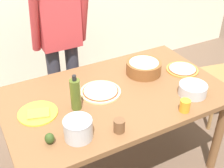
{
  "coord_description": "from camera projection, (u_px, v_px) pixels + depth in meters",
  "views": [
    {
      "loc": [
        -0.85,
        -1.52,
        1.97
      ],
      "look_at": [
        0.0,
        0.05,
        0.81
      ],
      "focal_mm": 46.96,
      "sensor_mm": 36.0,
      "label": 1
    }
  ],
  "objects": [
    {
      "name": "cup_orange",
      "position": [
        185.0,
        106.0,
        1.92
      ],
      "size": [
        0.07,
        0.07,
        0.08
      ],
      "primitive_type": "cylinder",
      "color": "orange",
      "rests_on": "dining_table"
    },
    {
      "name": "cup_small_brown",
      "position": [
        119.0,
        126.0,
        1.76
      ],
      "size": [
        0.07,
        0.07,
        0.08
      ],
      "primitive_type": "cylinder",
      "color": "brown",
      "rests_on": "dining_table"
    },
    {
      "name": "avocado",
      "position": [
        50.0,
        138.0,
        1.67
      ],
      "size": [
        0.06,
        0.06,
        0.07
      ],
      "primitive_type": "ellipsoid",
      "color": "#2D4219",
      "rests_on": "dining_table"
    },
    {
      "name": "steel_pot",
      "position": [
        78.0,
        129.0,
        1.7
      ],
      "size": [
        0.17,
        0.17,
        0.13
      ],
      "color": "#B7B7BC",
      "rests_on": "dining_table"
    },
    {
      "name": "popcorn_bowl",
      "position": [
        144.0,
        66.0,
        2.32
      ],
      "size": [
        0.28,
        0.28,
        0.11
      ],
      "color": "brown",
      "rests_on": "dining_table"
    },
    {
      "name": "pizza_cooked_on_tray",
      "position": [
        182.0,
        69.0,
        2.39
      ],
      "size": [
        0.26,
        0.26,
        0.02
      ],
      "color": "#C67A33",
      "rests_on": "dining_table"
    },
    {
      "name": "dining_table",
      "position": [
        115.0,
        103.0,
        2.17
      ],
      "size": [
        1.6,
        0.96,
        0.76
      ],
      "color": "brown",
      "rests_on": "ground"
    },
    {
      "name": "person_cook",
      "position": [
        60.0,
        36.0,
        2.53
      ],
      "size": [
        0.49,
        0.25,
        1.62
      ],
      "color": "#2D2D38",
      "rests_on": "ground"
    },
    {
      "name": "plate_with_slice",
      "position": [
        38.0,
        113.0,
        1.91
      ],
      "size": [
        0.26,
        0.26,
        0.02
      ],
      "color": "gold",
      "rests_on": "dining_table"
    },
    {
      "name": "pizza_raw_on_board",
      "position": [
        100.0,
        91.0,
        2.12
      ],
      "size": [
        0.3,
        0.3,
        0.02
      ],
      "color": "beige",
      "rests_on": "dining_table"
    },
    {
      "name": "ground",
      "position": [
        115.0,
        165.0,
        2.53
      ],
      "size": [
        8.0,
        8.0,
        0.0
      ],
      "primitive_type": "plane",
      "color": "brown"
    },
    {
      "name": "olive_oil_bottle",
      "position": [
        76.0,
        94.0,
        1.91
      ],
      "size": [
        0.07,
        0.07,
        0.26
      ],
      "color": "#47561E",
      "rests_on": "dining_table"
    },
    {
      "name": "mixing_bowl_steel",
      "position": [
        193.0,
        89.0,
        2.09
      ],
      "size": [
        0.2,
        0.2,
        0.08
      ],
      "color": "#B7B7BC",
      "rests_on": "dining_table"
    }
  ]
}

